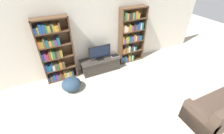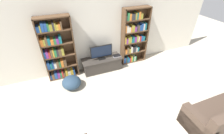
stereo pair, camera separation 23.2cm
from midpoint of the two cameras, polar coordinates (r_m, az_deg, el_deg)
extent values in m
cube|color=silver|center=(5.20, -7.20, 12.67)|extent=(8.80, 0.06, 2.60)
cube|color=#513823|center=(4.94, -26.87, 4.19)|extent=(0.04, 0.30, 2.06)
cube|color=#513823|center=(4.95, -16.19, 6.88)|extent=(0.04, 0.30, 2.06)
cube|color=#513823|center=(5.04, -21.72, 6.22)|extent=(0.98, 0.04, 2.06)
cube|color=#513823|center=(4.55, -24.35, 16.67)|extent=(0.98, 0.30, 0.04)
cube|color=#513823|center=(5.46, -19.27, -3.69)|extent=(0.94, 0.30, 0.04)
cube|color=#234C99|center=(5.40, -23.91, -4.07)|extent=(0.05, 0.24, 0.17)
cube|color=brown|center=(5.38, -23.23, -3.78)|extent=(0.08, 0.24, 0.19)
cube|color=#234C99|center=(5.37, -22.33, -3.44)|extent=(0.08, 0.24, 0.22)
cube|color=#7F338C|center=(5.38, -21.39, -3.28)|extent=(0.08, 0.24, 0.20)
cube|color=#2D7F47|center=(5.38, -20.62, -3.20)|extent=(0.06, 0.24, 0.18)
cube|color=#B72D28|center=(5.36, -20.10, -2.80)|extent=(0.05, 0.24, 0.24)
cube|color=brown|center=(5.39, -19.44, -2.94)|extent=(0.06, 0.24, 0.17)
cube|color=gold|center=(5.37, -18.73, -2.54)|extent=(0.07, 0.24, 0.22)
cube|color=silver|center=(5.39, -18.02, -2.53)|extent=(0.04, 0.24, 0.18)
cube|color=silver|center=(5.39, -17.55, -2.44)|extent=(0.04, 0.24, 0.17)
cube|color=gold|center=(5.38, -17.10, -2.18)|extent=(0.04, 0.24, 0.20)
cube|color=gold|center=(5.39, -16.63, -2.07)|extent=(0.04, 0.24, 0.20)
cube|color=#234C99|center=(5.39, -16.08, -1.95)|extent=(0.05, 0.24, 0.19)
cube|color=#513823|center=(5.22, -20.13, -0.16)|extent=(0.94, 0.30, 0.04)
cube|color=#234C99|center=(5.14, -24.90, -0.10)|extent=(0.08, 0.24, 0.25)
cube|color=#196B75|center=(5.15, -23.97, -0.12)|extent=(0.06, 0.24, 0.19)
cube|color=#234C99|center=(5.14, -23.37, 0.25)|extent=(0.04, 0.24, 0.24)
cube|color=silver|center=(5.15, -22.63, 0.13)|extent=(0.07, 0.24, 0.17)
cube|color=brown|center=(5.14, -21.87, 0.52)|extent=(0.07, 0.24, 0.21)
cube|color=#2D7F47|center=(5.15, -21.11, 0.62)|extent=(0.05, 0.24, 0.20)
cube|color=orange|center=(5.14, -20.32, 0.98)|extent=(0.08, 0.24, 0.23)
cube|color=brown|center=(5.14, -19.36, 1.27)|extent=(0.08, 0.24, 0.24)
cube|color=#513823|center=(5.01, -21.07, 3.70)|extent=(0.94, 0.30, 0.04)
cube|color=#234C99|center=(4.95, -26.17, 3.61)|extent=(0.05, 0.24, 0.21)
cube|color=#7F338C|center=(4.94, -25.45, 3.81)|extent=(0.06, 0.24, 0.22)
cube|color=#B72D28|center=(4.95, -24.68, 3.86)|extent=(0.06, 0.24, 0.19)
cube|color=brown|center=(4.93, -24.01, 4.35)|extent=(0.06, 0.24, 0.25)
cube|color=gold|center=(4.93, -23.40, 4.47)|extent=(0.04, 0.24, 0.24)
cube|color=#2D7F47|center=(4.93, -22.71, 4.57)|extent=(0.07, 0.24, 0.23)
cube|color=#333338|center=(4.94, -21.94, 4.72)|extent=(0.05, 0.24, 0.22)
cube|color=brown|center=(4.93, -21.16, 4.95)|extent=(0.08, 0.24, 0.22)
cube|color=#9E9333|center=(4.93, -20.28, 5.24)|extent=(0.07, 0.24, 0.24)
cube|color=#513823|center=(4.82, -22.10, 7.87)|extent=(0.94, 0.30, 0.04)
cube|color=orange|center=(4.77, -27.29, 7.77)|extent=(0.08, 0.24, 0.20)
cube|color=#9E9333|center=(4.77, -26.45, 7.94)|extent=(0.05, 0.24, 0.19)
cube|color=brown|center=(4.75, -25.87, 8.48)|extent=(0.06, 0.24, 0.26)
cube|color=#196B75|center=(4.76, -24.97, 8.43)|extent=(0.07, 0.24, 0.21)
cube|color=orange|center=(4.77, -23.92, 8.45)|extent=(0.08, 0.24, 0.16)
cube|color=#2D7F47|center=(4.77, -22.98, 8.73)|extent=(0.06, 0.24, 0.17)
cube|color=#7F338C|center=(4.77, -22.13, 8.89)|extent=(0.07, 0.24, 0.16)
cube|color=#196B75|center=(4.76, -21.23, 9.46)|extent=(0.08, 0.24, 0.22)
cube|color=#513823|center=(4.67, -23.23, 12.34)|extent=(0.94, 0.30, 0.04)
cube|color=#234C99|center=(4.63, -28.60, 12.09)|extent=(0.08, 0.24, 0.17)
cube|color=#9E9333|center=(4.62, -27.85, 12.40)|extent=(0.04, 0.24, 0.18)
cube|color=#234C99|center=(4.61, -27.18, 12.97)|extent=(0.07, 0.24, 0.25)
cube|color=#234C99|center=(4.61, -26.20, 13.15)|extent=(0.07, 0.24, 0.23)
cube|color=#2D7F47|center=(4.61, -25.35, 13.25)|extent=(0.04, 0.24, 0.22)
cube|color=#9E9333|center=(4.61, -24.49, 13.30)|extent=(0.08, 0.24, 0.19)
cube|color=#333338|center=(4.61, -23.69, 13.78)|extent=(0.04, 0.24, 0.23)
cube|color=#9E9333|center=(4.61, -23.05, 13.78)|extent=(0.04, 0.24, 0.21)
cube|color=gold|center=(4.62, -22.32, 13.69)|extent=(0.05, 0.24, 0.16)
cube|color=orange|center=(4.62, -21.62, 13.90)|extent=(0.05, 0.24, 0.17)
cube|color=brown|center=(4.62, -21.06, 14.44)|extent=(0.04, 0.24, 0.23)
cube|color=#513823|center=(5.42, 2.05, 10.82)|extent=(0.04, 0.30, 2.06)
cube|color=#513823|center=(5.88, 10.47, 12.28)|extent=(0.04, 0.30, 2.06)
cube|color=#513823|center=(5.74, 5.73, 12.10)|extent=(0.98, 0.04, 2.06)
cube|color=#513823|center=(5.32, 7.18, 21.66)|extent=(0.98, 0.30, 0.04)
cube|color=#513823|center=(6.11, 5.80, 2.87)|extent=(0.94, 0.30, 0.04)
cube|color=#234C99|center=(5.85, 2.45, 2.99)|extent=(0.08, 0.24, 0.23)
cube|color=#333338|center=(5.88, 3.11, 3.15)|extent=(0.06, 0.24, 0.23)
cube|color=#196B75|center=(5.90, 3.63, 3.37)|extent=(0.04, 0.24, 0.25)
cube|color=#234C99|center=(5.95, 4.09, 3.20)|extent=(0.06, 0.24, 0.18)
cube|color=#B72D28|center=(5.98, 4.63, 3.29)|extent=(0.06, 0.24, 0.17)
cube|color=gold|center=(5.98, 5.14, 3.74)|extent=(0.04, 0.24, 0.25)
cube|color=#2D7F47|center=(6.03, 5.67, 3.60)|extent=(0.07, 0.24, 0.18)
cube|color=silver|center=(6.05, 6.19, 3.84)|extent=(0.04, 0.24, 0.21)
cube|color=#2D7F47|center=(6.07, 6.55, 3.92)|extent=(0.04, 0.24, 0.20)
cube|color=#513823|center=(5.90, 6.04, 6.26)|extent=(0.94, 0.30, 0.04)
cube|color=brown|center=(5.65, 2.37, 6.23)|extent=(0.04, 0.24, 0.17)
cube|color=orange|center=(5.68, 2.95, 6.35)|extent=(0.07, 0.24, 0.17)
cube|color=brown|center=(5.70, 3.68, 6.75)|extent=(0.07, 0.24, 0.22)
cube|color=#9E9333|center=(5.75, 4.38, 6.68)|extent=(0.07, 0.24, 0.17)
cube|color=silver|center=(5.76, 5.03, 7.10)|extent=(0.06, 0.24, 0.23)
cube|color=#333338|center=(5.81, 5.63, 7.02)|extent=(0.06, 0.24, 0.18)
cube|color=#333338|center=(5.83, 6.26, 7.31)|extent=(0.07, 0.24, 0.22)
cube|color=silver|center=(5.88, 6.83, 7.21)|extent=(0.05, 0.24, 0.17)
cube|color=#196B75|center=(5.91, 7.38, 7.33)|extent=(0.06, 0.24, 0.17)
cube|color=#513823|center=(5.72, 6.29, 9.88)|extent=(0.94, 0.30, 0.04)
cube|color=gold|center=(5.45, 2.60, 10.41)|extent=(0.07, 0.24, 0.25)
cube|color=#7F338C|center=(5.50, 3.27, 10.19)|extent=(0.06, 0.24, 0.17)
cube|color=#9E9333|center=(5.52, 3.99, 10.55)|extent=(0.08, 0.24, 0.22)
cube|color=#9E9333|center=(5.55, 4.62, 10.71)|extent=(0.04, 0.24, 0.23)
cube|color=#196B75|center=(5.59, 5.04, 10.51)|extent=(0.04, 0.24, 0.17)
cube|color=#196B75|center=(5.60, 5.58, 10.80)|extent=(0.07, 0.24, 0.21)
cube|color=#7F338C|center=(5.65, 6.31, 10.87)|extent=(0.08, 0.24, 0.20)
cube|color=#9E9333|center=(5.68, 7.02, 11.20)|extent=(0.06, 0.24, 0.24)
cube|color=silver|center=(5.72, 7.51, 11.06)|extent=(0.04, 0.24, 0.19)
cube|color=#B72D28|center=(5.74, 8.01, 11.15)|extent=(0.06, 0.24, 0.19)
cube|color=#234C99|center=(5.78, 8.60, 11.23)|extent=(0.07, 0.24, 0.19)
cube|color=#196B75|center=(5.83, 9.26, 11.23)|extent=(0.08, 0.24, 0.16)
cube|color=#513823|center=(5.55, 6.57, 13.73)|extent=(0.94, 0.30, 0.04)
cube|color=orange|center=(5.29, 2.67, 14.47)|extent=(0.06, 0.24, 0.25)
cube|color=silver|center=(5.32, 3.31, 14.50)|extent=(0.07, 0.24, 0.24)
cube|color=silver|center=(5.36, 4.03, 14.35)|extent=(0.07, 0.24, 0.18)
cube|color=orange|center=(5.40, 4.63, 14.35)|extent=(0.04, 0.24, 0.17)
cube|color=#9E9333|center=(5.40, 5.08, 14.80)|extent=(0.04, 0.24, 0.24)
cube|color=#9E9333|center=(5.44, 5.60, 14.73)|extent=(0.06, 0.24, 0.22)
cube|color=#7F338C|center=(5.48, 6.25, 14.60)|extent=(0.07, 0.24, 0.17)
cube|color=#333338|center=(5.50, 6.86, 14.97)|extent=(0.04, 0.24, 0.23)
cube|color=brown|center=(5.54, 7.39, 14.89)|extent=(0.06, 0.24, 0.20)
cube|color=#234C99|center=(5.57, 8.06, 14.99)|extent=(0.07, 0.24, 0.20)
cube|color=#234C99|center=(5.60, 8.70, 15.32)|extent=(0.06, 0.24, 0.25)
cube|color=silver|center=(5.64, 9.25, 15.29)|extent=(0.05, 0.24, 0.23)
cube|color=#196B75|center=(5.67, 9.83, 15.45)|extent=(0.06, 0.24, 0.25)
cube|color=#513823|center=(5.42, 6.87, 17.79)|extent=(0.94, 0.30, 0.04)
cube|color=#333338|center=(5.17, 2.71, 18.37)|extent=(0.04, 0.24, 0.18)
cube|color=#2D7F47|center=(5.18, 3.41, 18.87)|extent=(0.08, 0.24, 0.26)
cube|color=orange|center=(5.23, 4.20, 18.75)|extent=(0.07, 0.24, 0.22)
cube|color=#333338|center=(5.26, 4.90, 18.82)|extent=(0.06, 0.24, 0.22)
cube|color=#333338|center=(5.30, 5.60, 18.81)|extent=(0.07, 0.24, 0.20)
cube|color=#9E9333|center=(5.33, 6.32, 18.98)|extent=(0.06, 0.24, 0.22)
cube|color=#196B75|center=(5.36, 6.90, 19.04)|extent=(0.04, 0.24, 0.22)
cube|color=orange|center=(5.39, 7.56, 19.25)|extent=(0.08, 0.24, 0.25)
cube|color=#9E9333|center=(5.44, 8.32, 18.98)|extent=(0.08, 0.24, 0.18)
cube|color=#332D28|center=(5.42, -5.66, 0.78)|extent=(1.32, 0.51, 0.44)
cube|color=#332D28|center=(5.29, -5.81, 2.90)|extent=(1.41, 0.54, 0.04)
cube|color=black|center=(5.26, -5.78, 3.14)|extent=(0.24, 0.16, 0.03)
cylinder|color=black|center=(5.24, -5.81, 3.51)|extent=(0.04, 0.04, 0.05)
cube|color=black|center=(5.12, -5.96, 5.81)|extent=(0.77, 0.04, 0.43)
cube|color=black|center=(5.10, -5.89, 5.71)|extent=(0.72, 0.00, 0.39)
cube|color=#B7B7BC|center=(5.42, -0.12, 4.33)|extent=(0.28, 0.21, 0.02)
cube|color=black|center=(5.42, -0.12, 4.45)|extent=(0.27, 0.20, 0.00)
cube|color=beige|center=(4.27, 2.14, -14.61)|extent=(2.23, 1.75, 0.02)
cube|color=#423328|center=(4.70, 34.55, -13.37)|extent=(1.84, 0.81, 0.41)
cube|color=#423328|center=(4.08, 28.28, -17.40)|extent=(0.18, 0.81, 0.59)
ellipsoid|color=#23384C|center=(4.81, -16.58, -6.32)|extent=(0.58, 0.58, 0.39)
camera|label=1|loc=(0.12, -91.49, -1.05)|focal=24.00mm
camera|label=2|loc=(0.12, 88.51, 1.05)|focal=24.00mm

